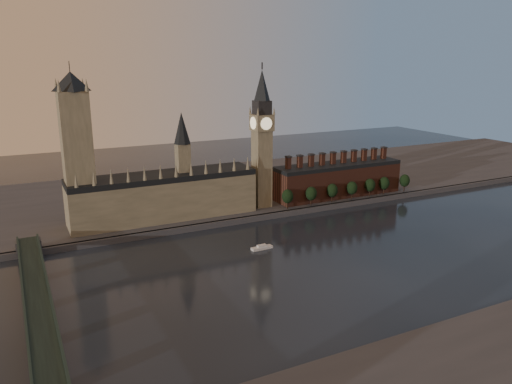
% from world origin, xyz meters
% --- Properties ---
extents(ground, '(900.00, 900.00, 0.00)m').
position_xyz_m(ground, '(0.00, 0.00, 0.00)').
color(ground, black).
rests_on(ground, ground).
extents(north_bank, '(900.00, 182.00, 4.00)m').
position_xyz_m(north_bank, '(0.00, 178.04, 2.00)').
color(north_bank, '#45454A').
rests_on(north_bank, ground).
extents(palace_of_westminster, '(130.00, 30.30, 74.00)m').
position_xyz_m(palace_of_westminster, '(-64.41, 114.91, 21.63)').
color(palace_of_westminster, gray).
rests_on(palace_of_westminster, north_bank).
extents(victoria_tower, '(24.00, 24.00, 108.00)m').
position_xyz_m(victoria_tower, '(-120.00, 115.00, 59.09)').
color(victoria_tower, gray).
rests_on(victoria_tower, north_bank).
extents(big_ben, '(15.00, 15.00, 107.00)m').
position_xyz_m(big_ben, '(10.00, 110.00, 56.83)').
color(big_ben, gray).
rests_on(big_ben, north_bank).
extents(chimney_block, '(110.00, 25.00, 37.00)m').
position_xyz_m(chimney_block, '(80.00, 110.00, 17.82)').
color(chimney_block, brown).
rests_on(chimney_block, north_bank).
extents(embankment_tree_0, '(8.60, 8.60, 14.88)m').
position_xyz_m(embankment_tree_0, '(24.28, 95.31, 13.47)').
color(embankment_tree_0, black).
rests_on(embankment_tree_0, north_bank).
extents(embankment_tree_1, '(8.60, 8.60, 14.88)m').
position_xyz_m(embankment_tree_1, '(44.57, 94.23, 13.47)').
color(embankment_tree_1, black).
rests_on(embankment_tree_1, north_bank).
extents(embankment_tree_2, '(8.60, 8.60, 14.88)m').
position_xyz_m(embankment_tree_2, '(64.58, 94.92, 13.47)').
color(embankment_tree_2, black).
rests_on(embankment_tree_2, north_bank).
extents(embankment_tree_3, '(8.60, 8.60, 14.88)m').
position_xyz_m(embankment_tree_3, '(83.03, 94.09, 13.47)').
color(embankment_tree_3, black).
rests_on(embankment_tree_3, north_bank).
extents(embankment_tree_4, '(8.60, 8.60, 14.88)m').
position_xyz_m(embankment_tree_4, '(101.88, 95.13, 13.47)').
color(embankment_tree_4, black).
rests_on(embankment_tree_4, north_bank).
extents(embankment_tree_5, '(8.60, 8.60, 14.88)m').
position_xyz_m(embankment_tree_5, '(116.75, 95.05, 13.47)').
color(embankment_tree_5, black).
rests_on(embankment_tree_5, north_bank).
extents(embankment_tree_6, '(8.60, 8.60, 14.88)m').
position_xyz_m(embankment_tree_6, '(138.58, 94.61, 13.47)').
color(embankment_tree_6, black).
rests_on(embankment_tree_6, north_bank).
extents(westminster_bridge, '(14.00, 200.00, 11.55)m').
position_xyz_m(westminster_bridge, '(-155.00, -2.70, 7.44)').
color(westminster_bridge, '#1E2F29').
rests_on(westminster_bridge, ground).
extents(river_boat, '(13.75, 4.32, 2.73)m').
position_xyz_m(river_boat, '(-26.39, 38.67, 1.04)').
color(river_boat, silver).
rests_on(river_boat, ground).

